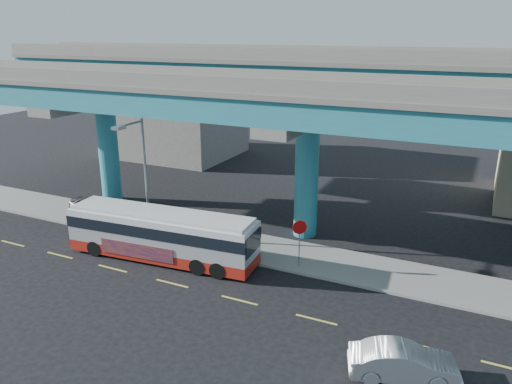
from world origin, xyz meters
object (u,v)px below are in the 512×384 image
at_px(transit_bus, 162,233).
at_px(street_lamp, 139,163).
at_px(parked_car, 93,206).
at_px(stop_sign, 300,233).
at_px(sedan, 403,362).

distance_m(transit_bus, street_lamp, 4.54).
bearing_deg(parked_car, transit_bus, -103.42).
height_order(transit_bus, stop_sign, stop_sign).
bearing_deg(parked_car, stop_sign, -85.79).
bearing_deg(transit_bus, sedan, -22.71).
distance_m(sedan, stop_sign, 9.83).
distance_m(street_lamp, stop_sign, 10.52).
bearing_deg(transit_bus, parked_car, 152.89).
relative_size(transit_bus, stop_sign, 4.16).
xyz_separation_m(transit_bus, parked_car, (-8.57, 3.52, -0.79)).
xyz_separation_m(transit_bus, street_lamp, (-2.46, 1.45, 3.53)).
bearing_deg(stop_sign, sedan, -54.82).
xyz_separation_m(transit_bus, sedan, (14.48, -4.69, -0.92)).
bearing_deg(street_lamp, transit_bus, -30.53).
xyz_separation_m(sedan, stop_sign, (-6.87, 6.88, 1.49)).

